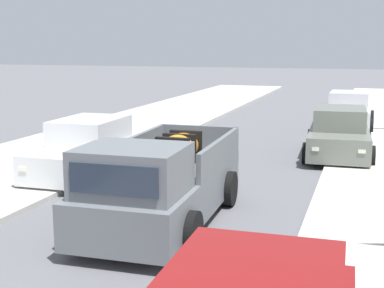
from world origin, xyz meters
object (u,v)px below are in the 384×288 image
object	(u,v)px
pickup_truck	(162,183)
car_left_far	(339,134)
car_right_mid	(90,149)
car_left_mid	(349,111)

from	to	relation	value
pickup_truck	car_left_far	xyz separation A→B (m)	(2.91, 7.71, -0.10)
car_right_mid	car_left_far	distance (m)	7.71
pickup_truck	car_right_mid	xyz separation A→B (m)	(-3.27, 3.10, -0.10)
car_left_mid	car_left_far	size ratio (longest dim) A/B	0.99
car_left_far	car_left_mid	bearing A→B (deg)	89.47
car_left_mid	pickup_truck	bearing A→B (deg)	-102.01
car_right_mid	car_left_far	size ratio (longest dim) A/B	0.99
car_left_mid	car_left_far	world-z (taller)	same
pickup_truck	car_left_mid	world-z (taller)	pickup_truck
car_right_mid	car_left_mid	bearing A→B (deg)	60.09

